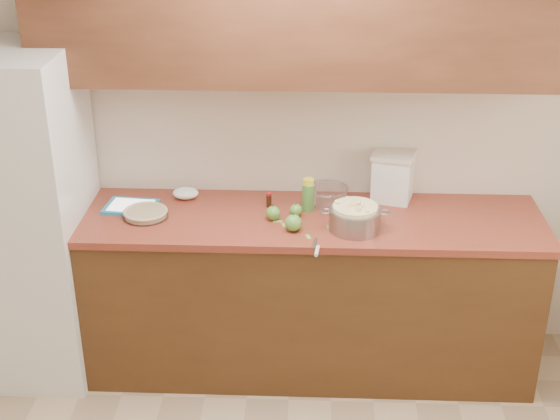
{
  "coord_description": "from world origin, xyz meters",
  "views": [
    {
      "loc": [
        0.09,
        -2.19,
        2.71
      ],
      "look_at": [
        -0.06,
        1.43,
        0.98
      ],
      "focal_mm": 50.0,
      "sensor_mm": 36.0,
      "label": 1
    }
  ],
  "objects_px": {
    "colander": "(355,218)",
    "flour_canister": "(393,175)",
    "pie": "(146,213)",
    "tablet": "(131,207)"
  },
  "relations": [
    {
      "from": "colander",
      "to": "flour_canister",
      "type": "xyz_separation_m",
      "value": [
        0.22,
        0.38,
        0.07
      ]
    },
    {
      "from": "pie",
      "to": "tablet",
      "type": "relative_size",
      "value": 0.83
    },
    {
      "from": "flour_canister",
      "to": "pie",
      "type": "bearing_deg",
      "value": -167.66
    },
    {
      "from": "tablet",
      "to": "flour_canister",
      "type": "bearing_deg",
      "value": 13.71
    },
    {
      "from": "pie",
      "to": "colander",
      "type": "xyz_separation_m",
      "value": [
        1.08,
        -0.1,
        0.04
      ]
    },
    {
      "from": "pie",
      "to": "tablet",
      "type": "height_order",
      "value": "pie"
    },
    {
      "from": "flour_canister",
      "to": "tablet",
      "type": "height_order",
      "value": "flour_canister"
    },
    {
      "from": "colander",
      "to": "tablet",
      "type": "distance_m",
      "value": 1.2
    },
    {
      "from": "pie",
      "to": "tablet",
      "type": "bearing_deg",
      "value": 135.11
    },
    {
      "from": "pie",
      "to": "flour_canister",
      "type": "bearing_deg",
      "value": 12.34
    }
  ]
}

